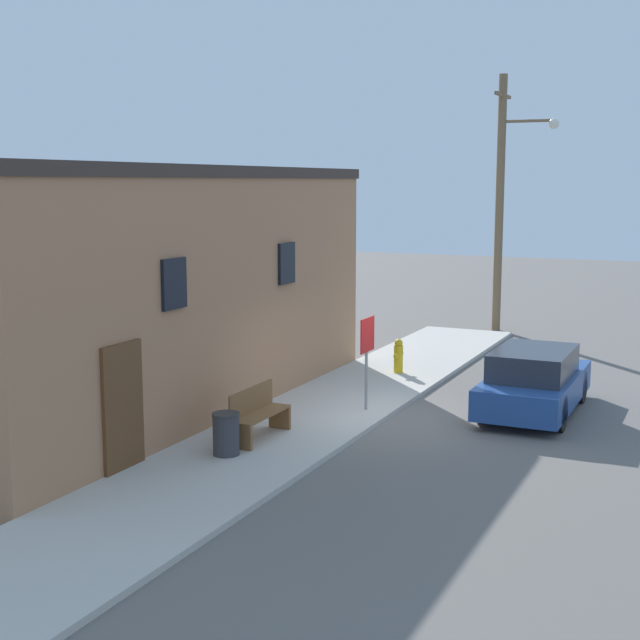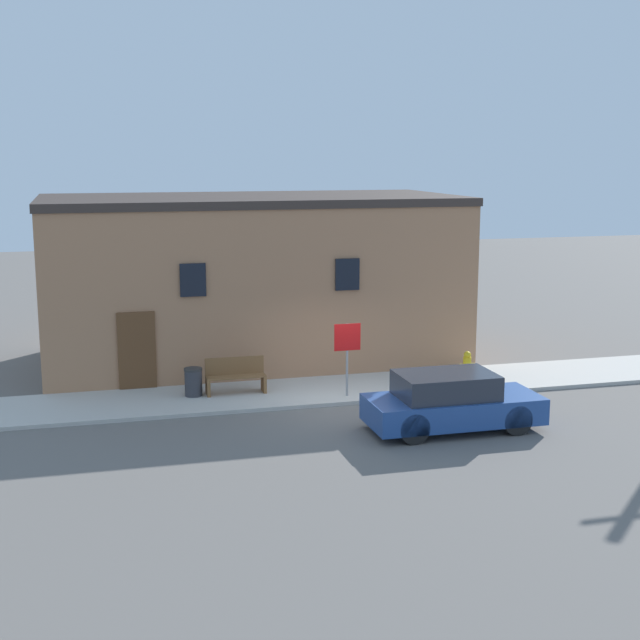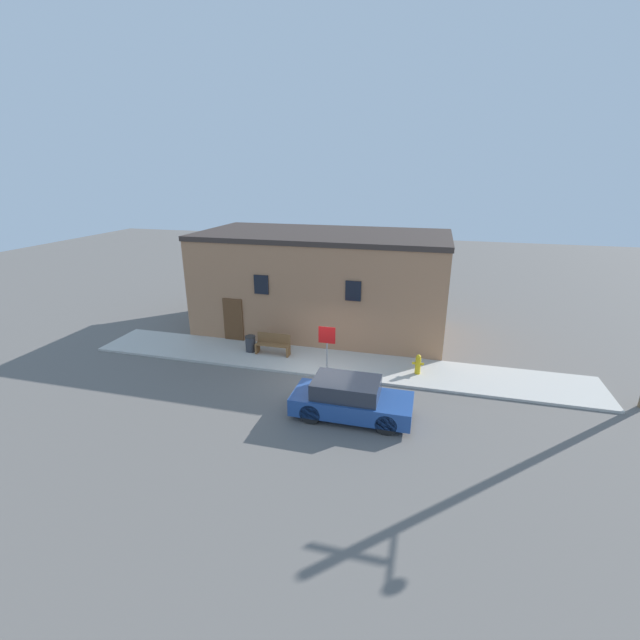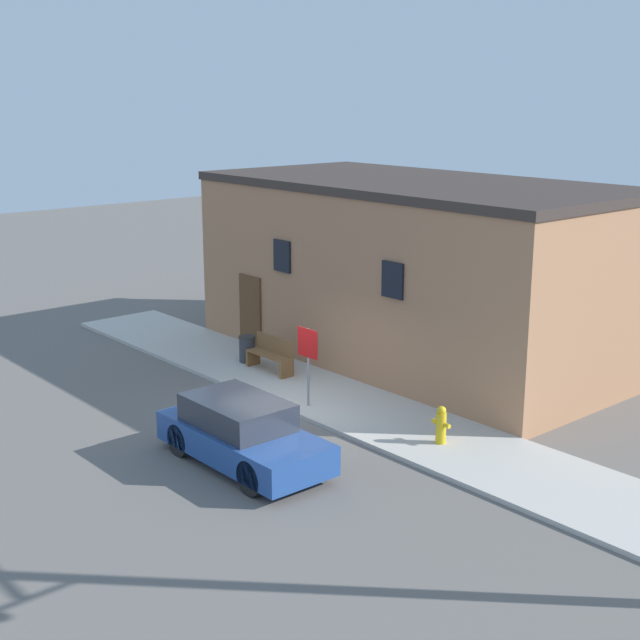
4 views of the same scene
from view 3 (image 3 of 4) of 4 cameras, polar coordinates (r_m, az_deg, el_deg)
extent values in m
plane|color=#66605B|center=(17.62, 0.22, -7.71)|extent=(80.00, 80.00, 0.00)
cube|color=#BCB7AD|center=(18.80, 1.29, -5.73)|extent=(21.74, 2.76, 0.10)
cube|color=#A87551|center=(22.38, 0.39, 4.83)|extent=(12.40, 6.06, 4.85)
cube|color=#382D28|center=(21.89, 0.41, 11.30)|extent=(12.50, 6.16, 0.24)
cube|color=black|center=(20.10, -7.83, 4.70)|extent=(0.70, 0.08, 0.90)
cube|color=black|center=(18.89, 4.45, 3.89)|extent=(0.70, 0.08, 0.90)
cube|color=brown|center=(21.27, -11.47, -0.06)|extent=(1.00, 0.08, 2.20)
cylinder|color=gold|center=(18.04, 12.91, -5.99)|extent=(0.23, 0.23, 0.68)
sphere|color=gold|center=(17.88, 13.01, -4.83)|extent=(0.20, 0.20, 0.20)
cylinder|color=gold|center=(18.00, 12.38, -5.64)|extent=(0.12, 0.10, 0.10)
cylinder|color=gold|center=(18.00, 13.49, -5.74)|extent=(0.12, 0.10, 0.10)
cylinder|color=gray|center=(17.65, 0.93, -3.85)|extent=(0.06, 0.06, 1.93)
cube|color=red|center=(17.40, 0.93, -2.03)|extent=(0.71, 0.02, 0.71)
cube|color=brown|center=(19.83, -8.34, -3.72)|extent=(0.08, 0.44, 0.44)
cube|color=brown|center=(19.32, -4.25, -4.19)|extent=(0.08, 0.44, 0.44)
cube|color=brown|center=(19.47, -6.35, -3.30)|extent=(1.57, 0.44, 0.04)
cube|color=brown|center=(19.55, -6.17, -2.41)|extent=(1.57, 0.04, 0.46)
cylinder|color=#333338|center=(19.99, -9.24, -3.21)|extent=(0.46, 0.46, 0.68)
cylinder|color=#2D2D2D|center=(19.85, -9.30, -2.22)|extent=(0.48, 0.48, 0.06)
cylinder|color=black|center=(15.44, 9.44, -10.65)|extent=(0.71, 0.20, 0.71)
cylinder|color=black|center=(14.16, 8.80, -13.59)|extent=(0.71, 0.20, 0.71)
cylinder|color=black|center=(15.80, 0.22, -9.62)|extent=(0.71, 0.20, 0.71)
cylinder|color=black|center=(14.55, -1.31, -12.36)|extent=(0.71, 0.20, 0.71)
cube|color=#23478C|center=(14.86, 4.26, -11.05)|extent=(4.05, 1.69, 0.61)
cube|color=#282D38|center=(14.60, 3.52, -8.96)|extent=(2.23, 1.49, 0.57)
camera|label=1|loc=(22.71, -50.83, 4.06)|focal=50.00mm
camera|label=2|loc=(12.05, -101.31, -11.82)|focal=50.00mm
camera|label=4|loc=(12.00, 91.03, -2.90)|focal=50.00mm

